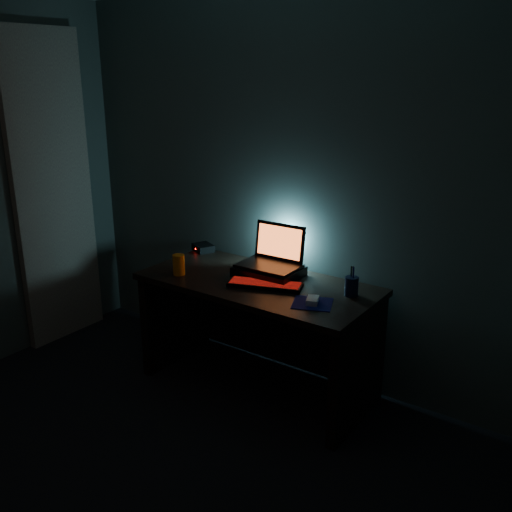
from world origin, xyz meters
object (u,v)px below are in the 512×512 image
Objects in this scene: pen_cup at (352,286)px; juice_glass at (179,265)px; laptop at (273,256)px; keyboard at (265,285)px; router at (203,248)px; mouse at (313,300)px.

pen_cup is 1.11m from juice_glass.
laptop reaches higher than juice_glass.
router reaches higher than keyboard.
juice_glass is at bearing -163.80° from pen_cup.
mouse is 0.92× the size of pen_cup.
laptop is at bearing 15.50° from router.
router reaches higher than mouse.
laptop is 2.90× the size of juice_glass.
mouse is at bearing -117.64° from pen_cup.
pen_cup is 1.27m from router.
pen_cup is at bearing -0.39° from keyboard.
laptop is 0.70m from router.
keyboard is (0.09, -0.22, -0.11)m from laptop.
laptop is at bearing 125.74° from mouse.
mouse is 1.21m from router.
router is at bearing 138.73° from mouse.
mouse is 0.95m from juice_glass.
keyboard is at bearing 1.26° from router.
pen_cup is at bearing 40.37° from mouse.
laptop is 0.59m from pen_cup.
mouse is at bearing 5.39° from router.
juice_glass is 0.51m from router.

